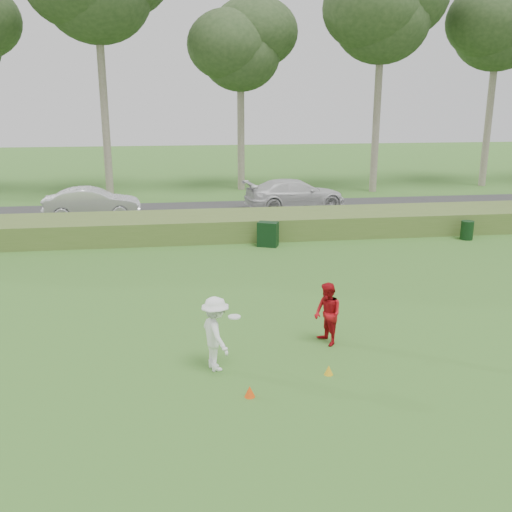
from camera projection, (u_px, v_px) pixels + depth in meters
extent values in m
plane|color=#326A23|center=(282.00, 360.00, 12.68)|extent=(120.00, 120.00, 0.00)
cube|color=#4B6829|center=(229.00, 225.00, 24.00)|extent=(80.00, 3.00, 0.90)
cube|color=#2D2D2D|center=(220.00, 212.00, 28.88)|extent=(80.00, 6.00, 0.06)
cylinder|color=gray|center=(101.00, 58.00, 31.71)|extent=(0.44, 0.44, 15.50)
cylinder|color=gray|center=(241.00, 96.00, 34.78)|extent=(0.44, 0.44, 11.50)
ellipsoid|color=#2B4120|center=(240.00, 46.00, 34.01)|extent=(6.24, 6.24, 5.28)
cylinder|color=gray|center=(379.00, 74.00, 33.63)|extent=(0.44, 0.44, 14.00)
ellipsoid|color=#2B4120|center=(382.00, 10.00, 32.69)|extent=(7.28, 7.28, 6.16)
cylinder|color=gray|center=(493.00, 79.00, 36.03)|extent=(0.44, 0.44, 13.50)
ellipsoid|color=#2B4120|center=(499.00, 22.00, 35.13)|extent=(7.02, 7.02, 5.94)
imported|color=white|center=(216.00, 334.00, 12.05)|extent=(0.89, 1.18, 1.62)
cylinder|color=white|center=(234.00, 317.00, 12.01)|extent=(0.27, 0.27, 0.03)
imported|color=#B00F16|center=(328.00, 314.00, 13.32)|extent=(0.75, 0.86, 1.49)
cone|color=#FE4C0D|center=(250.00, 391.00, 11.08)|extent=(0.21, 0.21, 0.23)
cone|color=yellow|center=(329.00, 370.00, 11.97)|extent=(0.19, 0.19, 0.21)
cube|color=black|center=(268.00, 234.00, 22.26)|extent=(0.90, 0.75, 0.97)
cylinder|color=black|center=(467.00, 230.00, 23.37)|extent=(0.67, 0.67, 0.77)
imported|color=silver|center=(92.00, 203.00, 27.04)|extent=(4.54, 1.80, 1.47)
imported|color=silver|center=(295.00, 194.00, 29.46)|extent=(5.50, 2.86, 1.52)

